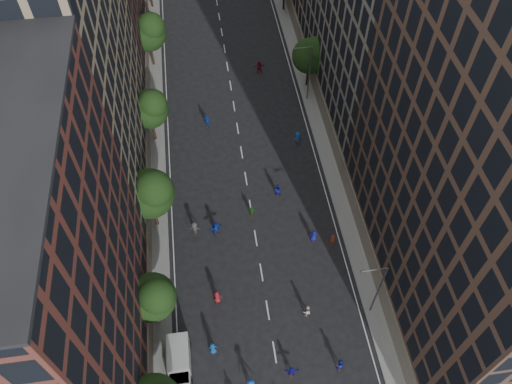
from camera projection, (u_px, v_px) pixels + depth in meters
ground at (238, 131)px, 68.25m from camera, size 240.00×240.00×0.00m
sidewalk_left at (149, 102)px, 71.71m from camera, size 4.00×105.00×0.15m
sidewalk_right at (313, 87)px, 73.75m from camera, size 4.00×105.00×0.15m
bldg_left_a at (25, 289)px, 37.20m from camera, size 14.00×22.00×30.00m
bldg_left_b at (52, 65)px, 50.16m from camera, size 14.00×26.00×34.00m
bldg_right_a at (500, 169)px, 40.48m from camera, size 14.00×30.00×36.00m
tree_left_1 at (153, 297)px, 47.08m from camera, size 4.80×4.80×8.21m
tree_left_2 at (151, 192)px, 53.70m from camera, size 5.60×5.60×9.45m
tree_left_3 at (150, 108)px, 62.62m from camera, size 5.00×5.00×8.58m
tree_left_4 at (149, 31)px, 72.09m from camera, size 5.40×5.40×9.08m
tree_right_a at (311, 54)px, 69.52m from camera, size 5.00×5.00×8.39m
streetlamp_near at (377, 288)px, 48.08m from camera, size 2.64×0.22×9.06m
streetlamp_far at (308, 71)px, 68.07m from camera, size 2.64×0.22×9.06m
cargo_van at (179, 360)px, 47.63m from camera, size 2.28×4.78×2.53m
skater_0 at (213, 348)px, 48.76m from camera, size 0.91×0.59×1.84m
skater_2 at (339, 364)px, 47.84m from camera, size 0.98×0.84×1.77m
skater_5 at (292, 372)px, 47.54m from camera, size 1.45×0.59×1.53m
skater_6 at (217, 297)px, 52.11m from camera, size 1.05×0.87×1.84m
skater_7 at (332, 240)px, 56.55m from camera, size 0.69×0.54×1.66m
skater_8 at (307, 311)px, 51.18m from camera, size 1.02×0.89×1.77m
skater_9 at (195, 228)px, 57.34m from camera, size 1.34×0.92×1.90m
skater_10 at (252, 211)px, 59.00m from camera, size 1.00×0.62×1.59m
skater_11 at (216, 229)px, 57.32m from camera, size 1.79×1.21×1.85m
skater_12 at (314, 236)px, 56.83m from camera, size 0.88×0.61×1.70m
skater_13 at (214, 227)px, 57.64m from camera, size 0.71×0.61×1.64m
skater_14 at (277, 190)px, 60.80m from camera, size 1.02×0.87×1.84m
skater_15 at (298, 138)px, 66.29m from camera, size 1.25×0.96×1.71m
skater_16 at (207, 121)px, 68.08m from camera, size 1.22×0.85×1.93m
skater_17 at (259, 67)px, 75.16m from camera, size 1.76×0.58×1.90m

